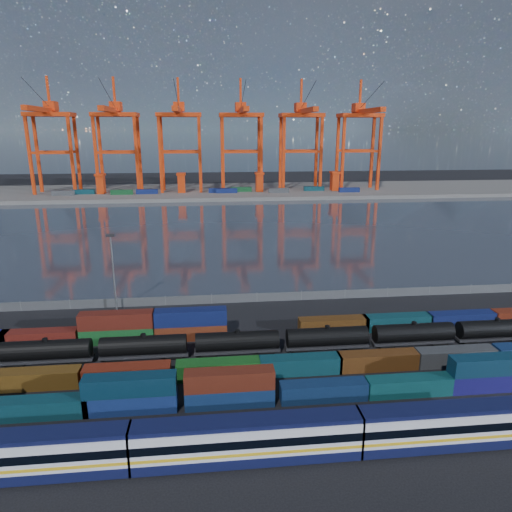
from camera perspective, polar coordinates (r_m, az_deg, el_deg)
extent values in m
plane|color=black|center=(76.40, 2.44, -13.32)|extent=(700.00, 700.00, 0.00)
plane|color=#2A313C|center=(175.37, -2.59, 3.37)|extent=(700.00, 700.00, 0.00)
cube|color=#514F4C|center=(278.66, -3.95, 8.08)|extent=(700.00, 70.00, 2.00)
cone|color=#1E2630|center=(1775.93, -27.10, 19.50)|extent=(1000.00, 1000.00, 420.00)
cone|color=#1E2630|center=(1691.73, -13.51, 22.68)|extent=(1100.00, 1100.00, 520.00)
cone|color=#1E2630|center=(1690.45, 1.21, 22.06)|extent=(1040.00, 1040.00, 460.00)
cone|color=#1E2630|center=(1780.99, 14.91, 19.94)|extent=(960.00, 960.00, 380.00)
cone|color=#1E2630|center=(1926.38, 25.08, 17.49)|extent=(840.00, 840.00, 300.00)
cube|color=silver|center=(59.80, -28.69, -21.03)|extent=(26.26, 3.15, 3.99)
cube|color=#0E1133|center=(61.01, -28.42, -22.64)|extent=(26.26, 3.21, 1.26)
cube|color=#0E1133|center=(58.56, -28.99, -19.23)|extent=(26.26, 2.84, 0.53)
cube|color=gold|center=(60.28, -28.58, -21.69)|extent=(26.29, 3.25, 0.38)
cube|color=black|center=(59.56, -28.75, -20.71)|extent=(26.29, 3.25, 1.05)
cube|color=black|center=(58.65, -19.23, -23.93)|extent=(3.15, 2.10, 0.74)
cube|color=silver|center=(55.63, -1.05, -21.88)|extent=(26.26, 3.15, 3.99)
cube|color=#0E1133|center=(56.92, -1.04, -23.56)|extent=(26.26, 3.21, 1.26)
cube|color=#0E1133|center=(54.28, -1.06, -19.99)|extent=(26.26, 2.84, 0.53)
cube|color=gold|center=(56.14, -1.04, -22.56)|extent=(26.29, 3.25, 0.38)
cube|color=black|center=(55.37, -1.05, -21.54)|extent=(26.29, 3.25, 1.05)
cube|color=black|center=(57.43, -11.10, -24.23)|extent=(3.15, 2.10, 0.74)
cube|color=black|center=(58.61, 8.75, -23.16)|extent=(3.15, 2.10, 0.74)
cube|color=silver|center=(62.96, 24.66, -18.52)|extent=(26.26, 3.15, 3.99)
cube|color=#0E1133|center=(64.11, 24.44, -20.09)|extent=(26.26, 3.21, 1.26)
cube|color=#0E1133|center=(61.78, 24.91, -16.77)|extent=(26.26, 2.84, 0.53)
cube|color=gold|center=(63.42, 24.57, -19.15)|extent=(26.29, 3.25, 0.38)
cube|color=black|center=(62.74, 24.71, -18.20)|extent=(26.29, 3.25, 1.05)
cube|color=black|center=(60.75, 16.27, -22.08)|extent=(3.15, 2.10, 0.74)
cube|color=#0C3642|center=(69.62, -25.16, -16.77)|extent=(12.30, 2.50, 2.66)
cube|color=navy|center=(66.77, -15.33, -17.22)|extent=(12.30, 2.50, 2.66)
cube|color=#0B293C|center=(65.39, -15.50, -15.25)|extent=(12.30, 2.50, 2.66)
cube|color=navy|center=(65.88, -3.30, -17.12)|extent=(12.30, 2.50, 2.66)
cube|color=#5A1F12|center=(64.49, -3.34, -15.12)|extent=(12.30, 2.50, 2.66)
cube|color=#0F254C|center=(67.63, 8.43, -16.33)|extent=(12.30, 2.50, 2.66)
cube|color=#0D4347|center=(71.54, 18.54, -15.12)|extent=(12.30, 2.50, 2.66)
cube|color=navy|center=(77.18, 27.13, -13.73)|extent=(12.30, 2.50, 2.66)
cube|color=#0C2C42|center=(75.99, 27.38, -11.96)|extent=(12.30, 2.50, 2.66)
cube|color=#563711|center=(76.82, -25.86, -13.65)|extent=(12.84, 2.61, 2.78)
cube|color=maroon|center=(73.38, -15.77, -14.00)|extent=(12.84, 2.61, 2.78)
cube|color=#165319|center=(72.27, -4.73, -13.91)|extent=(12.84, 2.61, 2.78)
cube|color=#0C3640|center=(73.54, 5.55, -13.38)|extent=(12.84, 2.61, 2.78)
cube|color=#502B10|center=(76.83, 14.92, -12.52)|extent=(12.84, 2.61, 2.78)
cube|color=#37393B|center=(82.20, 23.64, -11.43)|extent=(12.84, 2.61, 2.78)
cube|color=maroon|center=(90.05, -25.47, -9.25)|extent=(13.11, 2.66, 2.84)
cube|color=#175724|center=(86.44, -16.85, -9.39)|extent=(13.11, 2.66, 2.84)
cube|color=#581A11|center=(85.32, -17.00, -7.65)|extent=(13.11, 2.66, 2.84)
cube|color=maroon|center=(84.90, -8.15, -9.31)|extent=(13.11, 2.66, 2.84)
cube|color=#0F194D|center=(83.76, -8.22, -7.54)|extent=(13.11, 2.66, 2.84)
cube|color=#4D2C0F|center=(87.84, 9.65, -8.50)|extent=(13.11, 2.66, 2.84)
cube|color=#0C3842|center=(91.85, 17.20, -7.90)|extent=(13.11, 2.66, 2.84)
cube|color=#101A51|center=(97.48, 24.19, -7.23)|extent=(13.11, 2.66, 2.84)
cylinder|color=black|center=(82.62, -24.75, -10.59)|extent=(13.99, 3.12, 3.12)
cylinder|color=black|center=(81.92, -24.88, -9.50)|extent=(0.86, 0.86, 0.54)
cube|color=black|center=(83.35, -24.61, -11.66)|extent=(14.53, 2.15, 0.43)
cube|color=black|center=(85.21, -27.73, -11.78)|extent=(2.69, 1.94, 0.65)
cube|color=black|center=(82.12, -21.30, -12.03)|extent=(2.69, 1.94, 0.65)
cylinder|color=black|center=(78.98, -13.86, -10.76)|extent=(13.99, 3.12, 3.12)
cylinder|color=black|center=(78.25, -13.94, -9.63)|extent=(0.86, 0.86, 0.54)
cube|color=black|center=(79.74, -13.78, -11.87)|extent=(14.53, 2.15, 0.43)
cube|color=black|center=(80.76, -17.24, -12.12)|extent=(2.69, 1.94, 0.65)
cube|color=black|center=(79.40, -10.21, -12.13)|extent=(2.69, 1.94, 0.65)
cylinder|color=black|center=(78.29, -2.36, -10.53)|extent=(13.99, 3.12, 3.12)
cylinder|color=black|center=(77.55, -2.37, -9.39)|extent=(0.86, 0.86, 0.54)
cube|color=black|center=(79.06, -2.35, -11.65)|extent=(14.53, 2.15, 0.43)
cube|color=black|center=(79.15, -5.92, -12.05)|extent=(2.69, 1.94, 0.65)
cube|color=black|center=(79.67, 1.21, -11.77)|extent=(2.69, 1.94, 0.65)
cylinder|color=black|center=(80.64, 8.87, -9.90)|extent=(13.99, 3.12, 3.12)
cylinder|color=black|center=(79.92, 8.92, -8.79)|extent=(0.86, 0.86, 0.54)
cube|color=black|center=(81.39, 8.82, -11.00)|extent=(14.53, 2.15, 0.43)
cube|color=black|center=(80.54, 5.40, -11.52)|extent=(2.69, 1.94, 0.65)
cube|color=black|center=(82.89, 12.10, -11.00)|extent=(2.69, 1.94, 0.65)
cylinder|color=black|center=(85.77, 19.06, -9.01)|extent=(13.99, 3.12, 3.12)
cylinder|color=black|center=(85.09, 19.16, -7.95)|extent=(0.86, 0.86, 0.54)
cube|color=black|center=(86.47, 18.96, -10.05)|extent=(14.53, 2.15, 0.43)
cube|color=black|center=(84.79, 15.91, -10.63)|extent=(2.69, 1.94, 0.65)
cube|color=black|center=(88.73, 21.81, -9.98)|extent=(2.69, 1.94, 0.65)
cylinder|color=black|center=(93.22, 27.81, -8.01)|extent=(13.99, 3.12, 3.12)
cylinder|color=black|center=(92.60, 27.95, -7.03)|extent=(0.86, 0.86, 0.54)
cube|color=black|center=(93.87, 27.68, -8.98)|extent=(14.53, 2.15, 0.43)
cube|color=black|center=(91.51, 25.08, -9.57)|extent=(2.69, 1.94, 0.65)
cube|color=#595B5E|center=(101.26, 0.12, -5.22)|extent=(160.00, 0.06, 2.00)
cylinder|color=slate|center=(108.28, -27.35, -5.57)|extent=(0.12, 0.12, 2.20)
cylinder|color=slate|center=(105.02, -22.24, -5.59)|extent=(0.12, 0.12, 2.20)
cylinder|color=slate|center=(102.63, -16.86, -5.57)|extent=(0.12, 0.12, 2.20)
cylinder|color=slate|center=(101.18, -11.27, -5.49)|extent=(0.12, 0.12, 2.20)
cylinder|color=slate|center=(100.71, -5.57, -5.35)|extent=(0.12, 0.12, 2.20)
cylinder|color=slate|center=(101.23, 0.12, -5.16)|extent=(0.12, 0.12, 2.20)
cylinder|color=slate|center=(102.72, 5.70, -4.93)|extent=(0.12, 0.12, 2.20)
cylinder|color=slate|center=(105.14, 11.06, -4.66)|extent=(0.12, 0.12, 2.20)
cylinder|color=slate|center=(108.44, 16.13, -4.37)|extent=(0.12, 0.12, 2.20)
cylinder|color=slate|center=(112.53, 20.87, -4.07)|extent=(0.12, 0.12, 2.20)
cylinder|color=slate|center=(117.34, 25.24, -3.76)|extent=(0.12, 0.12, 2.20)
cylinder|color=slate|center=(122.77, 29.25, -3.46)|extent=(0.12, 0.12, 2.20)
cylinder|color=slate|center=(98.57, -17.37, -2.23)|extent=(0.36, 0.36, 16.00)
cube|color=black|center=(96.47, -17.77, 2.47)|extent=(1.60, 0.40, 0.60)
cube|color=red|center=(282.30, -26.41, 11.01)|extent=(1.60, 1.60, 44.95)
cube|color=red|center=(293.59, -25.62, 11.22)|extent=(1.60, 1.60, 44.95)
cube|color=red|center=(275.62, -22.04, 11.42)|extent=(1.60, 1.60, 44.95)
cube|color=red|center=(287.17, -21.40, 11.60)|extent=(1.60, 1.60, 44.95)
cube|color=red|center=(278.66, -24.31, 11.68)|extent=(21.98, 1.40, 1.40)
cube|color=red|center=(290.09, -23.58, 11.86)|extent=(21.98, 1.40, 1.40)
cube|color=red|center=(284.23, -24.40, 15.82)|extent=(24.97, 13.99, 2.20)
cube|color=red|center=(272.88, -25.23, 16.22)|extent=(3.00, 47.95, 2.50)
cube|color=red|center=(288.20, -24.25, 16.71)|extent=(5.99, 7.99, 4.99)
cube|color=red|center=(286.73, -24.55, 18.21)|extent=(1.20, 1.20, 15.98)
cylinder|color=black|center=(270.96, -25.57, 17.69)|extent=(0.24, 41.12, 13.56)
cube|color=red|center=(272.42, -19.36, 11.63)|extent=(1.60, 1.60, 44.95)
cube|color=red|center=(284.10, -18.82, 11.80)|extent=(1.60, 1.60, 44.95)
cube|color=red|center=(268.38, -14.69, 11.94)|extent=(1.60, 1.60, 44.95)
cube|color=red|center=(280.23, -14.34, 12.10)|extent=(1.60, 1.60, 44.95)
cube|color=red|center=(270.07, -17.08, 12.27)|extent=(21.98, 1.40, 1.40)
cube|color=red|center=(281.85, -16.63, 12.41)|extent=(21.98, 1.40, 1.40)
cube|color=red|center=(275.82, -17.19, 16.53)|extent=(24.97, 13.99, 2.20)
cube|color=red|center=(264.11, -17.72, 17.00)|extent=(3.00, 47.95, 2.50)
cube|color=red|center=(279.91, -17.11, 17.44)|extent=(5.99, 7.99, 4.99)
cube|color=red|center=(278.39, -17.32, 18.99)|extent=(1.20, 1.20, 15.98)
cylinder|color=black|center=(262.12, -17.96, 18.54)|extent=(0.24, 41.12, 13.56)
cube|color=red|center=(266.81, -11.87, 12.10)|extent=(1.60, 1.60, 44.95)
cube|color=red|center=(278.72, -11.63, 12.24)|extent=(1.60, 1.60, 44.95)
cube|color=red|center=(265.58, -7.04, 12.29)|extent=(1.60, 1.60, 44.95)
cube|color=red|center=(277.55, -7.00, 12.42)|extent=(1.60, 1.60, 44.95)
cube|color=red|center=(265.86, -9.48, 12.69)|extent=(21.98, 1.40, 1.40)
cube|color=red|center=(277.82, -9.34, 12.80)|extent=(21.98, 1.40, 1.40)
cube|color=red|center=(271.69, -9.60, 17.01)|extent=(24.97, 13.99, 2.20)
cube|color=red|center=(259.80, -9.78, 17.52)|extent=(3.00, 47.95, 2.50)
cube|color=red|center=(275.85, -9.60, 17.92)|extent=(5.99, 7.99, 4.99)
cube|color=red|center=(274.30, -9.70, 19.50)|extent=(1.20, 1.20, 15.98)
cylinder|color=black|center=(257.77, -9.89, 19.09)|extent=(0.24, 41.12, 13.56)
cube|color=red|center=(265.72, -4.16, 12.36)|extent=(1.60, 1.60, 44.95)
cube|color=red|center=(277.68, -4.25, 12.50)|extent=(1.60, 1.60, 44.95)
cube|color=red|center=(267.38, 0.66, 12.42)|extent=(1.60, 1.60, 44.95)
cube|color=red|center=(279.28, 0.37, 12.55)|extent=(1.60, 1.60, 44.95)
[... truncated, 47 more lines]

